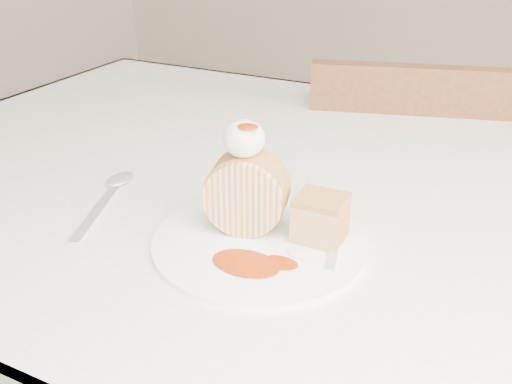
% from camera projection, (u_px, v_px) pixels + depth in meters
% --- Properties ---
extents(table, '(1.40, 0.90, 0.75)m').
position_uv_depth(table, '(324.00, 240.00, 0.81)').
color(table, white).
rests_on(table, ground).
extents(chair_far, '(0.49, 0.49, 0.84)m').
position_uv_depth(chair_far, '(399.00, 218.00, 1.24)').
color(chair_far, brown).
rests_on(chair_far, ground).
extents(plate, '(0.24, 0.24, 0.01)m').
position_uv_depth(plate, '(260.00, 241.00, 0.63)').
color(plate, white).
rests_on(plate, table).
extents(roulade_slice, '(0.10, 0.07, 0.09)m').
position_uv_depth(roulade_slice, '(246.00, 193.00, 0.63)').
color(roulade_slice, '#CAB68D').
rests_on(roulade_slice, plate).
extents(cake_chunk, '(0.05, 0.05, 0.04)m').
position_uv_depth(cake_chunk, '(320.00, 221.00, 0.62)').
color(cake_chunk, '#B48044').
rests_on(cake_chunk, plate).
extents(whipped_cream, '(0.05, 0.05, 0.04)m').
position_uv_depth(whipped_cream, '(244.00, 139.00, 0.61)').
color(whipped_cream, white).
rests_on(whipped_cream, roulade_slice).
extents(caramel_drizzle, '(0.02, 0.02, 0.01)m').
position_uv_depth(caramel_drizzle, '(248.00, 122.00, 0.58)').
color(caramel_drizzle, '#902906').
rests_on(caramel_drizzle, whipped_cream).
extents(caramel_pool, '(0.08, 0.05, 0.00)m').
position_uv_depth(caramel_pool, '(246.00, 263.00, 0.59)').
color(caramel_pool, '#902906').
rests_on(caramel_pool, plate).
extents(fork, '(0.05, 0.14, 0.00)m').
position_uv_depth(fork, '(335.00, 244.00, 0.62)').
color(fork, silver).
rests_on(fork, plate).
extents(spoon, '(0.09, 0.17, 0.00)m').
position_uv_depth(spoon, '(96.00, 213.00, 0.69)').
color(spoon, silver).
rests_on(spoon, table).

